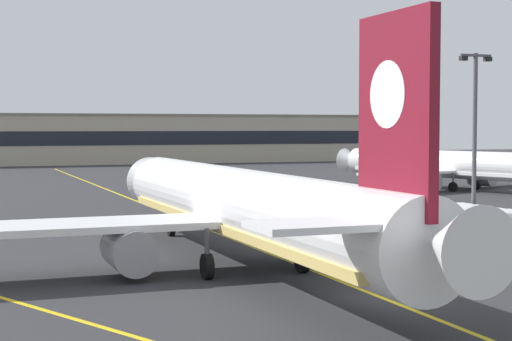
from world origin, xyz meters
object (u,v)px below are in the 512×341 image
(airliner_foreground, at_px, (243,207))
(apron_lamp_post, at_px, (474,146))
(safety_cone_by_nose_gear, at_px, (173,229))
(airliner_background, at_px, (454,166))

(airliner_foreground, xyz_separation_m, apron_lamp_post, (16.39, 2.66, 3.04))
(airliner_foreground, relative_size, safety_cone_by_nose_gear, 75.32)
(airliner_foreground, bearing_deg, safety_cone_by_nose_gear, 88.32)
(airliner_background, height_order, apron_lamp_post, apron_lamp_post)
(safety_cone_by_nose_gear, bearing_deg, airliner_foreground, -91.68)
(safety_cone_by_nose_gear, bearing_deg, apron_lamp_post, -40.69)
(safety_cone_by_nose_gear, bearing_deg, airliner_background, 32.87)
(apron_lamp_post, bearing_deg, airliner_background, 57.47)
(airliner_foreground, distance_m, airliner_background, 60.66)
(airliner_background, bearing_deg, airliner_foreground, -134.31)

